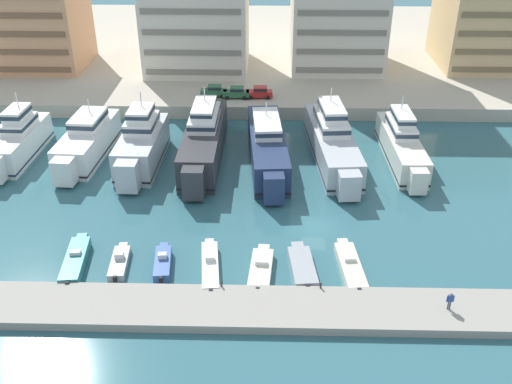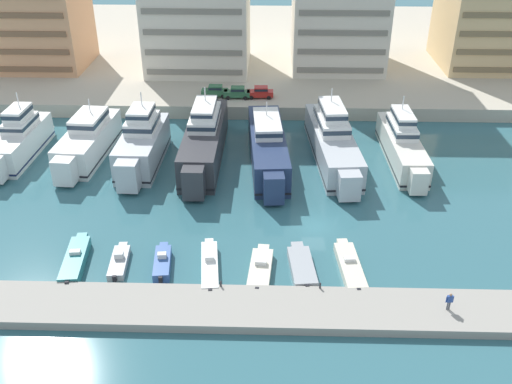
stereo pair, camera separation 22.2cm
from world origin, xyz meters
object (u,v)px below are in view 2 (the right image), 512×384
motorboat_blue_mid_left (162,263)px  motorboat_cream_center (261,269)px  motorboat_grey_left (119,261)px  yacht_charcoal_center_left (204,140)px  motorboat_cream_mid_right (350,266)px  car_green_left (237,92)px  yacht_white_far_left (19,140)px  motorboat_teal_far_left (75,260)px  motorboat_grey_center_right (302,266)px  yacht_silver_mid_left (142,144)px  yacht_navy_center (268,147)px  car_red_mid_left (260,92)px  pedestrian_near_edge (450,300)px  motorboat_white_center_left (210,266)px  car_green_far_left (215,91)px  yacht_white_left (88,141)px  yacht_silver_center_right (333,141)px  yacht_ivory_mid_right (402,144)px

motorboat_blue_mid_left → motorboat_cream_center: 9.60m
motorboat_blue_mid_left → motorboat_grey_left: bearing=177.3°
yacht_charcoal_center_left → motorboat_cream_mid_right: yacht_charcoal_center_left is taller
car_green_left → yacht_charcoal_center_left: bearing=-101.2°
yacht_white_far_left → motorboat_blue_mid_left: (22.92, -23.44, -1.86)m
yacht_white_far_left → motorboat_cream_mid_right: size_ratio=1.95×
motorboat_teal_far_left → motorboat_cream_mid_right: bearing=-0.1°
motorboat_grey_center_right → car_green_left: bearing=101.8°
yacht_white_far_left → yacht_silver_mid_left: bearing=-5.5°
yacht_navy_center → motorboat_grey_left: size_ratio=3.81×
motorboat_grey_left → motorboat_grey_center_right: (17.85, -0.35, 0.06)m
yacht_white_far_left → motorboat_grey_center_right: 43.48m
car_red_mid_left → pedestrian_near_edge: car_red_mid_left is taller
yacht_charcoal_center_left → motorboat_white_center_left: size_ratio=2.78×
yacht_silver_mid_left → motorboat_white_center_left: yacht_silver_mid_left is taller
motorboat_white_center_left → pedestrian_near_edge: size_ratio=4.76×
yacht_charcoal_center_left → motorboat_blue_mid_left: 23.82m
car_green_far_left → yacht_white_left: bearing=-131.6°
yacht_charcoal_center_left → yacht_navy_center: bearing=-7.4°
motorboat_white_center_left → car_green_left: (0.35, 40.97, 2.56)m
motorboat_white_center_left → yacht_charcoal_center_left: bearing=97.2°
yacht_silver_center_right → yacht_silver_mid_left: bearing=-174.7°
pedestrian_near_edge → motorboat_cream_mid_right: bearing=140.3°
motorboat_grey_left → pedestrian_near_edge: (30.20, -6.51, 1.48)m
yacht_silver_mid_left → yacht_charcoal_center_left: 8.08m
yacht_silver_mid_left → pedestrian_near_edge: (32.13, -28.16, -0.86)m
yacht_navy_center → yacht_ivory_mid_right: size_ratio=1.17×
motorboat_grey_center_right → motorboat_cream_mid_right: 4.66m
yacht_ivory_mid_right → motorboat_white_center_left: yacht_ivory_mid_right is taller
motorboat_grey_center_right → yacht_white_left: bearing=138.9°
motorboat_teal_far_left → yacht_charcoal_center_left: bearing=66.5°
yacht_charcoal_center_left → motorboat_cream_center: (7.94, -24.24, -2.27)m
yacht_ivory_mid_right → pedestrian_near_edge: bearing=-93.2°
car_green_left → yacht_ivory_mid_right: bearing=-36.5°
yacht_white_left → motorboat_cream_center: size_ratio=2.50×
motorboat_grey_left → motorboat_white_center_left: 8.97m
yacht_charcoal_center_left → yacht_navy_center: (8.37, -1.08, -0.39)m
yacht_ivory_mid_right → motorboat_grey_center_right: size_ratio=2.70×
yacht_charcoal_center_left → motorboat_grey_center_right: yacht_charcoal_center_left is taller
yacht_navy_center → motorboat_cream_center: (-0.42, -23.16, -1.89)m
car_green_left → yacht_navy_center: bearing=-74.5°
car_green_left → car_red_mid_left: size_ratio=0.99×
yacht_silver_mid_left → car_green_far_left: 20.82m
yacht_silver_mid_left → motorboat_cream_mid_right: size_ratio=2.01×
car_red_mid_left → yacht_charcoal_center_left: bearing=-112.2°
yacht_silver_center_right → car_red_mid_left: bearing=120.7°
car_green_far_left → motorboat_cream_mid_right: bearing=-67.8°
motorboat_teal_far_left → motorboat_white_center_left: 13.25m
yacht_white_far_left → motorboat_grey_left: 29.85m
pedestrian_near_edge → yacht_white_left: bearing=142.9°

